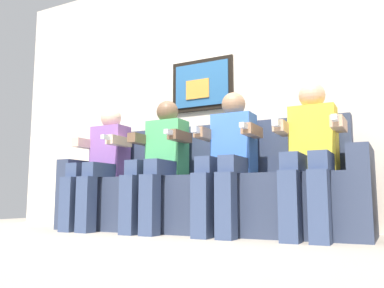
{
  "coord_description": "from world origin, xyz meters",
  "views": [
    {
      "loc": [
        1.45,
        -2.68,
        0.28
      ],
      "look_at": [
        0.0,
        0.15,
        0.7
      ],
      "focal_mm": 38.02,
      "sensor_mm": 36.0,
      "label": 1
    }
  ],
  "objects_px": {
    "couch": "(202,194)",
    "person_right_center": "(228,154)",
    "person_leftmost": "(101,161)",
    "person_rightmost": "(311,150)",
    "person_left_center": "(160,158)"
  },
  "relations": [
    {
      "from": "couch",
      "to": "person_right_center",
      "type": "height_order",
      "value": "person_right_center"
    },
    {
      "from": "person_right_center",
      "to": "person_rightmost",
      "type": "xyz_separation_m",
      "value": [
        0.61,
        0.0,
        0.0
      ]
    },
    {
      "from": "couch",
      "to": "person_left_center",
      "type": "distance_m",
      "value": 0.46
    },
    {
      "from": "couch",
      "to": "person_rightmost",
      "type": "xyz_separation_m",
      "value": [
        0.91,
        -0.17,
        0.29
      ]
    },
    {
      "from": "person_left_center",
      "to": "person_rightmost",
      "type": "bearing_deg",
      "value": -0.02
    },
    {
      "from": "person_left_center",
      "to": "person_right_center",
      "type": "bearing_deg",
      "value": -0.04
    },
    {
      "from": "person_leftmost",
      "to": "person_right_center",
      "type": "bearing_deg",
      "value": -0.02
    },
    {
      "from": "person_leftmost",
      "to": "person_rightmost",
      "type": "xyz_separation_m",
      "value": [
        1.83,
        -0.0,
        0.0
      ]
    },
    {
      "from": "person_rightmost",
      "to": "person_left_center",
      "type": "bearing_deg",
      "value": 179.98
    },
    {
      "from": "person_left_center",
      "to": "person_rightmost",
      "type": "height_order",
      "value": "same"
    },
    {
      "from": "couch",
      "to": "person_left_center",
      "type": "height_order",
      "value": "person_left_center"
    },
    {
      "from": "person_right_center",
      "to": "couch",
      "type": "bearing_deg",
      "value": 150.97
    },
    {
      "from": "couch",
      "to": "person_left_center",
      "type": "relative_size",
      "value": 2.33
    },
    {
      "from": "person_right_center",
      "to": "person_rightmost",
      "type": "relative_size",
      "value": 1.0
    },
    {
      "from": "person_leftmost",
      "to": "person_rightmost",
      "type": "bearing_deg",
      "value": -0.01
    }
  ]
}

